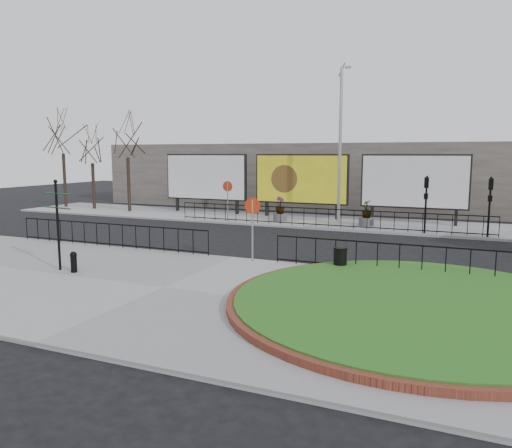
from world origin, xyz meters
The scene contains 25 objects.
ground centered at (0.00, 0.00, 0.00)m, with size 90.00×90.00×0.00m, color black.
pavement_near centered at (0.00, -5.00, 0.06)m, with size 30.00×10.00×0.12m, color gray.
pavement_far centered at (0.00, 12.00, 0.06)m, with size 44.00×6.00×0.12m, color gray.
brick_edge centered at (7.50, -4.00, 0.21)m, with size 10.40×10.40×0.18m, color brown.
grass_lawn centered at (7.50, -4.00, 0.23)m, with size 10.00×10.00×0.22m, color #275316.
railing_near_left centered at (-6.00, -0.30, 0.67)m, with size 10.00×0.10×1.10m, color black, non-canonical shape.
railing_near_right centered at (6.50, -0.30, 0.67)m, with size 9.00×0.10×1.10m, color black, non-canonical shape.
railing_far centered at (1.00, 9.30, 0.67)m, with size 18.00×0.10×1.10m, color black, non-canonical shape.
speed_sign_far centered at (-5.00, 9.40, 1.92)m, with size 0.64×0.07×2.47m.
speed_sign_near centered at (1.00, -0.40, 1.92)m, with size 0.64×0.07×2.47m.
billboard_left centered at (-8.50, 12.97, 2.60)m, with size 6.20×0.31×4.10m.
billboard_mid centered at (-1.50, 12.97, 2.60)m, with size 6.20×0.31×4.10m.
billboard_right centered at (5.50, 12.97, 2.60)m, with size 6.20×0.31×4.10m.
lamp_post centered at (1.51, 11.00, 4.83)m, with size 0.74×0.18×9.23m.
signal_pole_a centered at (6.50, 9.34, 2.10)m, with size 0.22×0.26×3.00m.
signal_pole_b centered at (9.50, 9.34, 2.10)m, with size 0.22×0.26×3.00m.
tree_left centered at (-14.00, 11.50, 3.62)m, with size 2.00×2.00×7.00m, color #2D2119, non-canonical shape.
tree_mid centered at (-17.50, 11.80, 3.22)m, with size 2.00×2.00×6.20m, color #2D2119, non-canonical shape.
tree_far centered at (-20.50, 12.00, 3.87)m, with size 2.00×2.00×7.50m, color #2D2119, non-canonical shape.
building_backdrop centered at (0.00, 22.00, 2.50)m, with size 40.00×10.00×5.00m, color slate.
fingerpost_sign centered at (-4.74, -4.49, 2.07)m, with size 1.52×0.47×3.24m.
bollard centered at (-4.02, -4.58, 0.53)m, with size 0.24×0.24×0.74m.
litter_bin centered at (4.50, -0.60, 0.54)m, with size 0.50×0.50×0.84m.
planter_a centered at (-2.19, 11.00, 0.74)m, with size 0.85×0.85×1.49m.
planter_c centered at (3.15, 11.00, 0.72)m, with size 0.88×0.88×1.49m.
Camera 1 is at (8.68, -17.72, 4.26)m, focal length 35.00 mm.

